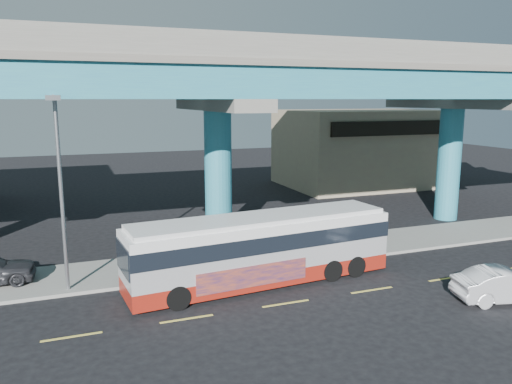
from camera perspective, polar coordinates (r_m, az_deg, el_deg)
name	(u,v)px	position (r m, az deg, el deg)	size (l,w,h in m)	color
ground	(283,301)	(20.58, 3.07, -12.31)	(120.00, 120.00, 0.00)	black
sidewalk	(239,259)	(25.37, -1.97, -7.63)	(70.00, 4.00, 0.15)	gray
lane_markings	(286,303)	(20.33, 3.42, -12.60)	(58.00, 0.12, 0.01)	#D8C64C
viaduct	(216,77)	(27.56, -4.56, 12.92)	(52.00, 12.40, 11.70)	teal
building_beige	(360,148)	(48.02, 11.84, 4.98)	(14.00, 10.23, 7.00)	tan
transit_bus	(261,247)	(21.83, 0.63, -6.27)	(12.07, 3.64, 3.05)	maroon
sedan	(506,285)	(22.62, 26.67, -9.48)	(4.34, 2.38, 1.36)	silver
street_lamp	(59,166)	(20.93, -21.59, 2.78)	(0.50, 2.64, 8.17)	gray
stop_sign	(276,226)	(24.15, 2.34, -3.91)	(0.76, 0.08, 2.52)	gray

